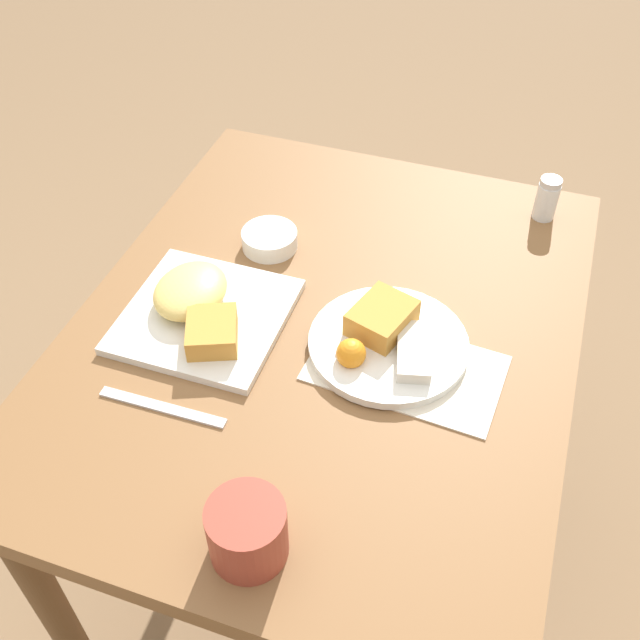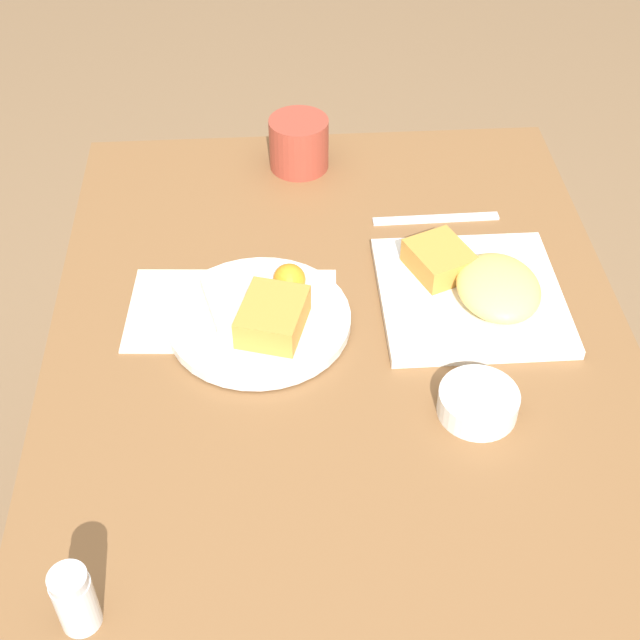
# 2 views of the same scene
# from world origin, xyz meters

# --- Properties ---
(ground_plane) EXTENTS (8.00, 8.00, 0.00)m
(ground_plane) POSITION_xyz_m (0.00, 0.00, 0.00)
(ground_plane) COLOR #846647
(dining_table) EXTENTS (0.96, 0.76, 0.77)m
(dining_table) POSITION_xyz_m (0.00, 0.00, 0.67)
(dining_table) COLOR brown
(dining_table) RESTS_ON ground_plane
(menu_card) EXTENTS (0.18, 0.29, 0.00)m
(menu_card) POSITION_xyz_m (0.05, 0.14, 0.77)
(menu_card) COLOR beige
(menu_card) RESTS_ON dining_table
(plate_square_near) EXTENTS (0.24, 0.24, 0.06)m
(plate_square_near) POSITION_xyz_m (0.05, -0.19, 0.79)
(plate_square_near) COLOR white
(plate_square_near) RESTS_ON dining_table
(plate_oval_far) EXTENTS (0.24, 0.24, 0.05)m
(plate_oval_far) POSITION_xyz_m (0.02, 0.10, 0.79)
(plate_oval_far) COLOR white
(plate_oval_far) RESTS_ON menu_card
(sauce_ramekin) EXTENTS (0.10, 0.10, 0.03)m
(sauce_ramekin) POSITION_xyz_m (-0.15, -0.15, 0.78)
(sauce_ramekin) COLOR white
(sauce_ramekin) RESTS_ON dining_table
(salt_shaker) EXTENTS (0.04, 0.04, 0.08)m
(salt_shaker) POSITION_xyz_m (-0.39, 0.28, 0.80)
(salt_shaker) COLOR white
(salt_shaker) RESTS_ON dining_table
(butter_knife) EXTENTS (0.02, 0.19, 0.00)m
(butter_knife) POSITION_xyz_m (0.23, -0.16, 0.77)
(butter_knife) COLOR silver
(butter_knife) RESTS_ON dining_table
(coffee_mug) EXTENTS (0.09, 0.09, 0.08)m
(coffee_mug) POSITION_xyz_m (0.39, 0.04, 0.81)
(coffee_mug) COLOR #9E3D2D
(coffee_mug) RESTS_ON dining_table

